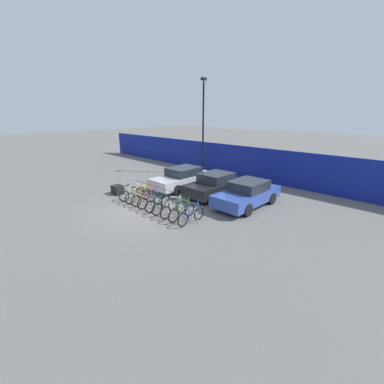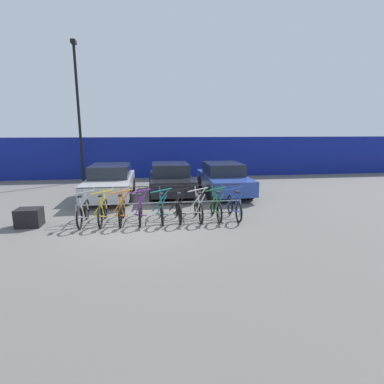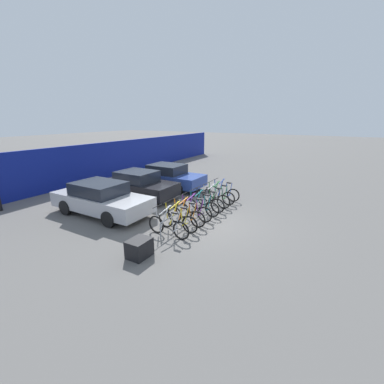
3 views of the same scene
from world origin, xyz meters
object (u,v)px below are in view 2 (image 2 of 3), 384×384
at_px(bicycle_yellow, 103,211).
at_px(bicycle_black, 179,209).
at_px(bicycle_green, 216,207).
at_px(car_silver, 111,181).
at_px(bicycle_teal, 162,209).
at_px(bicycle_silver, 83,212).
at_px(bicycle_blue, 234,207).
at_px(bicycle_white, 198,208).
at_px(car_black, 171,179).
at_px(bicycle_purple, 140,210).
at_px(lamp_post, 78,107).
at_px(cargo_crate, 29,217).
at_px(bike_rack, 161,204).
at_px(bicycle_orange, 122,211).
at_px(car_blue, 223,179).

xyz_separation_m(bicycle_yellow, bicycle_black, (2.37, 0.00, 0.00)).
bearing_deg(bicycle_green, car_silver, 132.69).
relative_size(bicycle_teal, car_silver, 0.38).
xyz_separation_m(bicycle_silver, bicycle_blue, (4.80, 0.00, 0.00)).
distance_m(bicycle_green, car_silver, 5.35).
bearing_deg(bicycle_teal, bicycle_blue, 3.55).
xyz_separation_m(bicycle_black, car_silver, (-2.59, 3.74, 0.31)).
relative_size(bicycle_yellow, bicycle_green, 1.00).
relative_size(bicycle_white, car_black, 0.43).
distance_m(bicycle_purple, bicycle_teal, 0.66).
distance_m(bicycle_purple, lamp_post, 9.42).
height_order(bicycle_white, cargo_crate, bicycle_white).
xyz_separation_m(bicycle_purple, car_silver, (-1.38, 3.74, 0.31)).
bearing_deg(car_silver, bicycle_black, -55.34).
bearing_deg(bicycle_white, bike_rack, 172.47).
height_order(bicycle_purple, bicycle_teal, same).
bearing_deg(cargo_crate, bicycle_green, 0.47).
bearing_deg(bicycle_orange, bicycle_green, 3.81).
relative_size(bicycle_purple, car_silver, 0.38).
height_order(bicycle_yellow, bicycle_teal, same).
bearing_deg(bicycle_white, bicycle_purple, 179.53).
distance_m(bicycle_blue, car_black, 4.37).
xyz_separation_m(bicycle_green, bicycle_blue, (0.62, 0.00, 0.00)).
xyz_separation_m(bicycle_white, bicycle_blue, (1.20, 0.00, 0.00)).
height_order(bicycle_orange, car_black, car_black).
bearing_deg(bicycle_orange, bicycle_blue, 3.81).
distance_m(bicycle_black, car_blue, 4.47).
bearing_deg(bicycle_purple, bicycle_teal, 2.11).
xyz_separation_m(bicycle_orange, bicycle_blue, (3.63, 0.00, 0.00)).
bearing_deg(car_blue, cargo_crate, -151.05).
relative_size(bicycle_orange, car_black, 0.43).
height_order(bicycle_yellow, car_black, car_black).
bearing_deg(bicycle_yellow, bike_rack, 8.62).
height_order(bicycle_green, car_blue, car_blue).
bearing_deg(car_blue, car_black, 175.49).
bearing_deg(bicycle_blue, car_black, 113.85).
height_order(bike_rack, bicycle_white, bicycle_white).
bearing_deg(bike_rack, bicycle_teal, -86.22).
distance_m(bicycle_teal, car_silver, 4.27).
bearing_deg(bike_rack, car_blue, 50.91).
distance_m(bicycle_orange, cargo_crate, 2.73).
bearing_deg(bicycle_orange, bicycle_yellow, -176.19).
xyz_separation_m(bicycle_blue, car_black, (-1.84, 3.96, 0.31)).
xyz_separation_m(bicycle_purple, car_blue, (3.60, 3.77, 0.31)).
xyz_separation_m(bicycle_purple, car_black, (1.22, 3.96, 0.31)).
distance_m(bicycle_green, cargo_crate, 5.74).
height_order(bicycle_blue, car_black, car_black).
relative_size(bike_rack, bicycle_teal, 3.12).
bearing_deg(bicycle_green, bicycle_orange, 177.17).
relative_size(bicycle_yellow, car_black, 0.43).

